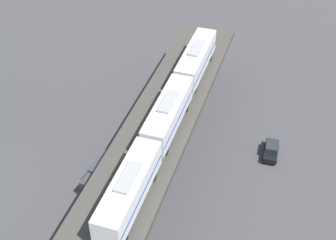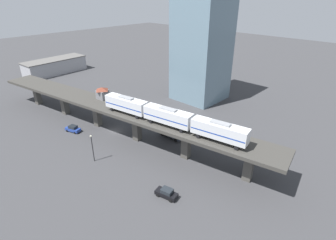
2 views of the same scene
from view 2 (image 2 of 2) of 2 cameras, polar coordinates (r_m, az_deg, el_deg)
The scene contains 10 objects.
ground_plane at distance 76.40m, azimuth -11.58°, elevation -2.36°, with size 400.00×400.00×0.00m, color #38383A.
elevated_viaduct at distance 73.33m, azimuth -11.95°, elevation 2.25°, with size 23.70×92.11×7.89m.
subway_train at distance 59.52m, azimuth -0.00°, elevation 0.90°, with size 9.00×37.14×4.45m.
signal_hut at distance 77.91m, azimuth -14.10°, elevation 5.80°, with size 3.71×3.71×3.40m.
street_car_black at distance 52.48m, azimuth -0.33°, elevation -15.60°, with size 2.71×4.68×1.89m.
street_car_blue at distance 78.84m, azimuth -19.98°, elevation -1.78°, with size 3.07×4.74×1.89m.
delivery_truck at distance 70.90m, azimuth 0.82°, elevation -2.54°, with size 2.43×7.21×3.20m.
street_lamp at distance 62.59m, azimuth -16.15°, elevation -5.47°, with size 0.44×0.44×6.94m.
warehouse_building at distance 139.49m, azimuth -23.36°, elevation 10.73°, with size 29.15×12.00×6.80m.
office_tower at distance 94.11m, azimuth 7.35°, elevation 15.12°, with size 16.00×16.00×36.00m.
Camera 2 is at (-37.27, -56.12, 36.03)m, focal length 28.00 mm.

